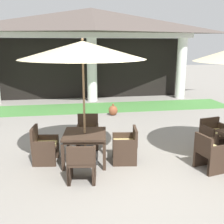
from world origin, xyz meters
TOP-DOWN VIEW (x-y plane):
  - ground_plane at (0.00, 0.00)m, footprint 60.00×60.00m
  - background_pavilion at (0.00, 8.23)m, footprint 10.37×2.94m
  - lawn_strip at (0.00, 6.58)m, footprint 12.17×2.05m
  - patio_chair_near_foreground_north at (2.64, 1.27)m, footprint 0.74×0.68m
  - patio_chair_near_foreground_west at (1.86, 0.08)m, footprint 0.64×0.65m
  - patio_table_mid_left at (-0.84, 0.97)m, footprint 1.11×1.11m
  - patio_umbrella_mid_left at (-0.84, 0.97)m, footprint 2.79×2.79m
  - patio_chair_mid_left_west at (-1.81, 1.11)m, footprint 0.62×0.61m
  - patio_chair_mid_left_south at (-0.98, 0.02)m, footprint 0.62×0.56m
  - patio_chair_mid_left_east at (0.12, 0.84)m, footprint 0.64×0.67m
  - patio_chair_mid_left_north at (-0.71, 1.94)m, footprint 0.65×0.63m
  - terracotta_urn at (0.54, 5.18)m, footprint 0.36×0.36m

SIDE VIEW (x-z plane):
  - ground_plane at x=0.00m, z-range 0.00..0.00m
  - lawn_strip at x=0.00m, z-range 0.00..0.01m
  - terracotta_urn at x=0.54m, z-range -0.04..0.43m
  - patio_chair_mid_left_west at x=-1.81m, z-range -0.05..0.84m
  - patio_chair_mid_left_north at x=-0.71m, z-range -0.05..0.84m
  - patio_chair_near_foreground_north at x=2.64m, z-range 0.00..0.80m
  - patio_chair_mid_left_east at x=0.12m, z-range -0.02..0.82m
  - patio_chair_near_foreground_west at x=1.86m, z-range -0.02..0.83m
  - patio_chair_mid_left_south at x=-0.98m, z-range 0.00..0.83m
  - patio_table_mid_left at x=-0.84m, z-range 0.27..0.99m
  - patio_umbrella_mid_left at x=-0.84m, z-range 1.16..4.04m
  - background_pavilion at x=0.00m, z-range 1.23..5.61m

